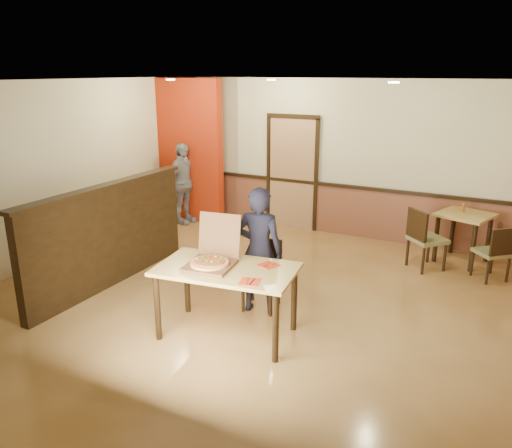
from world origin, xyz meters
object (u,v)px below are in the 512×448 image
at_px(diner, 259,251).
at_px(condiment, 463,208).
at_px(diner_chair, 263,271).
at_px(main_table, 226,277).
at_px(side_chair_left, 424,237).
at_px(side_chair_right, 495,251).
at_px(passerby, 183,184).
at_px(side_table, 464,225).
at_px(pizza_box, 211,260).

height_order(diner, condiment, diner).
bearing_deg(diner_chair, condiment, 46.85).
relative_size(main_table, diner_chair, 1.86).
relative_size(side_chair_left, side_chair_right, 1.15).
bearing_deg(passerby, side_chair_right, -86.17).
height_order(side_chair_right, condiment, condiment).
relative_size(main_table, condiment, 12.36).
xyz_separation_m(diner_chair, side_chair_right, (2.59, 2.25, -0.03)).
bearing_deg(side_chair_right, passerby, -44.84).
height_order(side_chair_left, diner, diner).
bearing_deg(side_table, passerby, -177.08).
bearing_deg(passerby, side_table, -79.87).
height_order(main_table, side_chair_left, side_chair_left).
height_order(main_table, side_table, main_table).
distance_m(side_chair_left, diner, 2.88).
bearing_deg(passerby, pizza_box, -133.37).
distance_m(main_table, diner, 0.71).
relative_size(side_chair_left, condiment, 7.12).
bearing_deg(side_chair_left, pizza_box, 103.30).
height_order(side_table, pizza_box, pizza_box).
height_order(main_table, diner_chair, diner_chair).
relative_size(side_table, condiment, 7.03).
bearing_deg(main_table, passerby, 123.60).
xyz_separation_m(side_chair_right, diner, (-2.57, -2.39, 0.35)).
height_order(passerby, condiment, passerby).
distance_m(pizza_box, condiment, 4.42).
xyz_separation_m(passerby, pizza_box, (2.83, -3.44, 0.09)).
xyz_separation_m(diner, condiment, (2.03, 3.08, 0.06)).
distance_m(side_table, diner, 3.65).
bearing_deg(condiment, main_table, -118.99).
height_order(side_chair_left, passerby, passerby).
bearing_deg(condiment, side_chair_right, -51.61).
bearing_deg(condiment, diner_chair, -125.01).
xyz_separation_m(diner_chair, diner, (0.02, -0.14, 0.32)).
bearing_deg(side_chair_left, passerby, 39.54).
xyz_separation_m(side_chair_right, pizza_box, (-2.81, -3.11, 0.44)).
relative_size(passerby, pizza_box, 2.40).
xyz_separation_m(pizza_box, condiment, (2.27, 3.79, -0.03)).
bearing_deg(pizza_box, condiment, 50.54).
height_order(diner_chair, diner, diner).
relative_size(diner, passerby, 1.01).
relative_size(side_chair_right, pizza_box, 1.24).
distance_m(side_table, passerby, 5.16).
xyz_separation_m(main_table, side_table, (2.14, 3.69, -0.10)).
distance_m(diner_chair, diner, 0.35).
distance_m(main_table, side_chair_left, 3.50).
height_order(side_table, passerby, passerby).
bearing_deg(diner, diner_chair, -93.77).
bearing_deg(side_chair_right, side_table, -92.00).
distance_m(passerby, condiment, 5.11).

